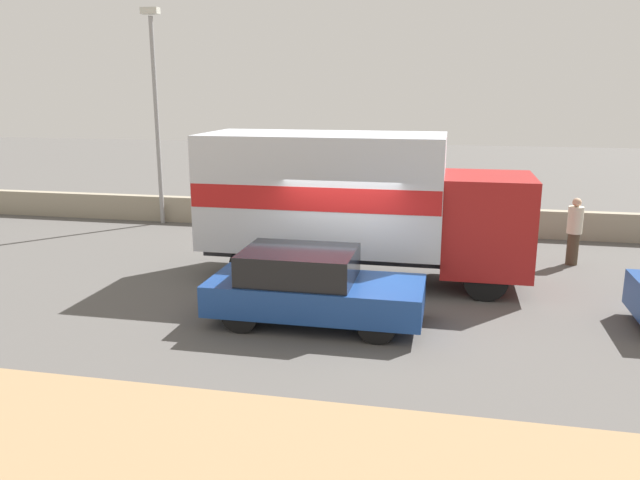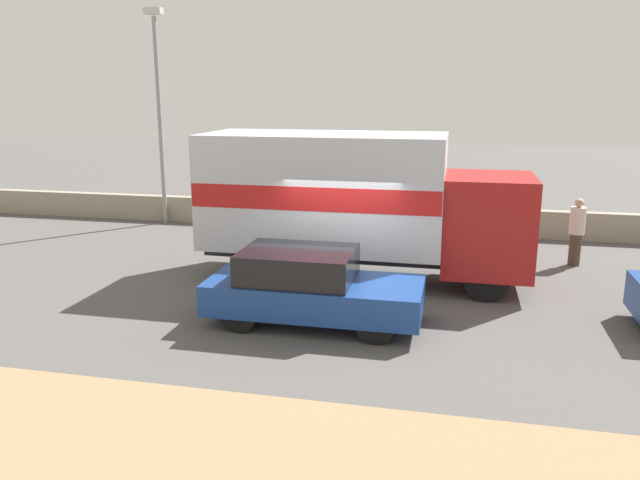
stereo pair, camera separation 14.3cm
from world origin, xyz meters
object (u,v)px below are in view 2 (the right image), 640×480
object	(u,v)px
car_hatchback	(310,287)
pedestrian	(577,231)
street_lamp	(159,102)
box_truck	(351,199)

from	to	relation	value
car_hatchback	pedestrian	size ratio (longest dim) A/B	2.36
street_lamp	car_hatchback	xyz separation A→B (m)	(6.88, -7.93, -3.25)
street_lamp	box_truck	bearing A→B (deg)	-34.83
street_lamp	pedestrian	xyz separation A→B (m)	(12.51, -2.58, -3.07)
car_hatchback	pedestrian	distance (m)	7.77
box_truck	pedestrian	bearing A→B (deg)	24.03
pedestrian	box_truck	bearing A→B (deg)	-155.97
box_truck	pedestrian	distance (m)	5.96
car_hatchback	street_lamp	bearing A→B (deg)	130.95
street_lamp	pedestrian	world-z (taller)	street_lamp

